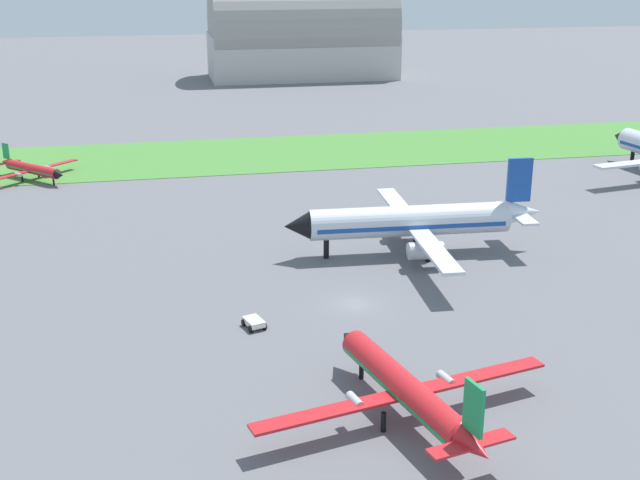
# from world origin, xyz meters

# --- Properties ---
(ground_plane) EXTENTS (600.00, 600.00, 0.00)m
(ground_plane) POSITION_xyz_m (0.00, 0.00, 0.00)
(ground_plane) COLOR slate
(grass_taxiway_strip) EXTENTS (360.00, 28.00, 0.08)m
(grass_taxiway_strip) POSITION_xyz_m (0.00, 69.67, 0.04)
(grass_taxiway_strip) COLOR #478438
(grass_taxiway_strip) RESTS_ON ground_plane
(airplane_foreground_turboprop) EXTENTS (25.49, 21.97, 7.74)m
(airplane_foreground_turboprop) POSITION_xyz_m (-1.58, -23.14, 2.83)
(airplane_foreground_turboprop) COLOR red
(airplane_foreground_turboprop) RESTS_ON ground_plane
(airplane_midfield_jet) EXTENTS (31.97, 32.58, 11.51)m
(airplane_midfield_jet) POSITION_xyz_m (10.72, 13.61, 4.15)
(airplane_midfield_jet) COLOR silver
(airplane_midfield_jet) RESTS_ON ground_plane
(airplane_taxiing_turboprop) EXTENTS (13.57, 13.28, 5.36)m
(airplane_taxiing_turboprop) POSITION_xyz_m (-39.06, 58.72, 1.96)
(airplane_taxiing_turboprop) COLOR red
(airplane_taxiing_turboprop) RESTS_ON ground_plane
(baggage_cart_by_runway) EXTENTS (2.38, 2.79, 0.90)m
(baggage_cart_by_runway) POSITION_xyz_m (-11.10, -3.67, 0.57)
(baggage_cart_by_runway) COLOR white
(baggage_cart_by_runway) RESTS_ON ground_plane
(hangar_distant) EXTENTS (52.75, 25.94, 27.85)m
(hangar_distant) POSITION_xyz_m (24.22, 163.33, 12.22)
(hangar_distant) COLOR #BCB7B2
(hangar_distant) RESTS_ON ground_plane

